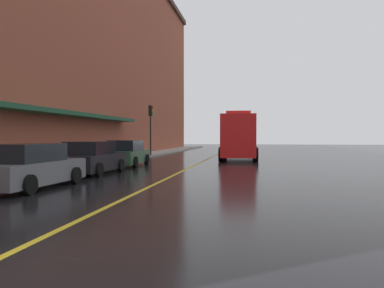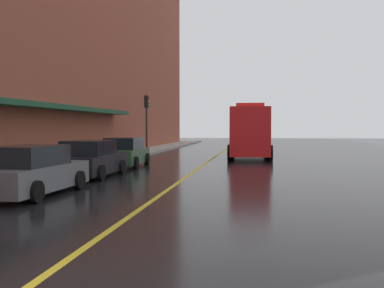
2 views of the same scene
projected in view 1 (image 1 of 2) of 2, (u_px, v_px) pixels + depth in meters
The scene contains 10 objects.
ground_plane at pixel (206, 160), 29.83m from camera, with size 112.00×112.00×0.00m, color black.
sidewalk_left at pixel (127, 158), 30.83m from camera, with size 2.40×70.00×0.15m, color #9E9B93.
lane_center_stripe at pixel (206, 160), 29.83m from camera, with size 0.16×70.00×0.01m, color gold.
brick_building_left at pixel (23, 34), 30.94m from camera, with size 14.95×64.00×19.51m.
parked_car_1 at pixel (30, 167), 13.72m from camera, with size 2.12×4.78×1.56m.
parked_car_2 at pixel (92, 158), 19.02m from camera, with size 2.18×4.29×1.56m.
parked_car_3 at pixel (127, 154), 24.10m from camera, with size 2.09×4.42×1.56m.
fire_truck at pixel (239, 137), 30.90m from camera, with size 2.98×8.22×3.59m.
parking_meter_0 at pixel (40, 154), 16.89m from camera, with size 0.14×0.18×1.33m.
traffic_light_near at pixel (151, 120), 34.30m from camera, with size 0.38×0.36×4.30m.
Camera 1 is at (3.78, -4.58, 1.83)m, focal length 37.10 mm.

